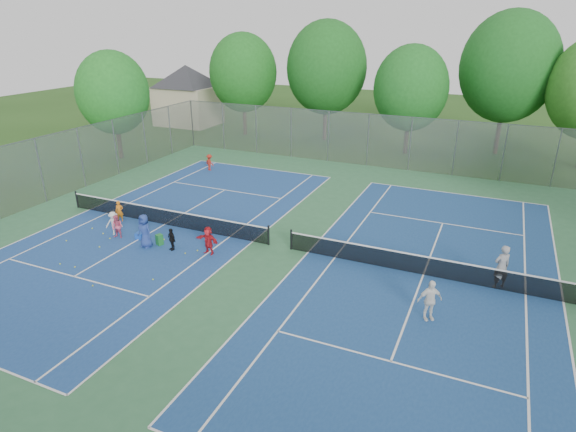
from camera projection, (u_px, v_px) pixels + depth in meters
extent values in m
plane|color=#244A17|center=(280.00, 247.00, 23.88)|extent=(120.00, 120.00, 0.00)
cube|color=#316841|center=(280.00, 247.00, 23.88)|extent=(32.00, 32.00, 0.01)
cube|color=navy|center=(165.00, 224.00, 26.51)|extent=(10.97, 23.77, 0.01)
cube|color=navy|center=(423.00, 275.00, 21.24)|extent=(10.97, 23.77, 0.01)
cube|color=black|center=(164.00, 217.00, 26.35)|extent=(12.87, 0.10, 0.91)
cube|color=black|center=(424.00, 266.00, 21.07)|extent=(12.87, 0.10, 0.91)
cube|color=gray|center=(368.00, 140.00, 36.68)|extent=(32.00, 0.10, 4.00)
cube|color=gray|center=(41.00, 171.00, 29.16)|extent=(0.10, 32.00, 4.00)
cube|color=#B7A88C|center=(188.00, 106.00, 51.74)|extent=(6.00, 5.00, 4.00)
pyramid|color=#2D2D33|center=(185.00, 65.00, 50.17)|extent=(11.03, 11.03, 2.20)
cylinder|color=#443326|center=(245.00, 117.00, 47.13)|extent=(0.36, 0.36, 3.50)
ellipsoid|color=#1B601C|center=(243.00, 73.00, 45.57)|extent=(6.40, 6.40, 7.36)
cylinder|color=#443326|center=(325.00, 119.00, 44.90)|extent=(0.36, 0.36, 3.85)
ellipsoid|color=#19571B|center=(326.00, 68.00, 43.16)|extent=(7.20, 7.20, 8.28)
cylinder|color=#443326|center=(407.00, 135.00, 40.32)|extent=(0.36, 0.36, 3.15)
ellipsoid|color=#1B5F1E|center=(411.00, 88.00, 38.88)|extent=(6.00, 6.00, 6.90)
cylinder|color=#443326|center=(499.00, 129.00, 40.03)|extent=(0.36, 0.36, 4.20)
ellipsoid|color=#18551B|center=(509.00, 67.00, 38.17)|extent=(7.60, 7.60, 8.74)
cylinder|color=#443326|center=(119.00, 139.00, 38.92)|extent=(0.36, 0.36, 3.15)
ellipsoid|color=#1F6C20|center=(113.00, 93.00, 37.54)|extent=(5.60, 5.60, 6.44)
cube|color=#184AB7|center=(140.00, 236.00, 24.77)|extent=(0.43, 0.43, 0.33)
cube|color=#238132|center=(159.00, 240.00, 24.01)|extent=(0.37, 0.37, 0.56)
imported|color=orange|center=(119.00, 211.00, 26.76)|extent=(0.52, 0.45, 1.19)
imported|color=#D55373|center=(117.00, 227.00, 24.67)|extent=(0.66, 0.54, 1.25)
imported|color=silver|center=(114.00, 223.00, 25.06)|extent=(0.95, 0.86, 1.28)
imported|color=black|center=(172.00, 239.00, 23.38)|extent=(0.73, 0.54, 1.14)
imported|color=navy|center=(145.00, 231.00, 23.61)|extent=(0.92, 0.68, 1.71)
imported|color=red|center=(208.00, 240.00, 22.96)|extent=(1.34, 0.58, 1.40)
imported|color=#A52317|center=(210.00, 162.00, 35.96)|extent=(0.91, 0.70, 1.24)
imported|color=gray|center=(502.00, 267.00, 19.91)|extent=(0.85, 0.79, 1.94)
imported|color=white|center=(430.00, 300.00, 17.80)|extent=(1.02, 0.86, 1.64)
sphere|color=yellow|center=(164.00, 240.00, 24.60)|extent=(0.07, 0.07, 0.07)
sphere|color=#B8DB33|center=(153.00, 280.00, 20.79)|extent=(0.07, 0.07, 0.07)
sphere|color=gold|center=(185.00, 254.00, 23.13)|extent=(0.07, 0.07, 0.07)
sphere|color=yellow|center=(103.00, 234.00, 25.29)|extent=(0.07, 0.07, 0.07)
sphere|color=yellow|center=(66.00, 241.00, 24.47)|extent=(0.07, 0.07, 0.07)
sphere|color=#CEDA32|center=(110.00, 239.00, 24.72)|extent=(0.07, 0.07, 0.07)
sphere|color=yellow|center=(100.00, 247.00, 23.79)|extent=(0.07, 0.07, 0.07)
sphere|color=#AED431|center=(60.00, 264.00, 22.12)|extent=(0.07, 0.07, 0.07)
sphere|color=#CFE936|center=(92.00, 229.00, 25.93)|extent=(0.07, 0.07, 0.07)
sphere|color=yellow|center=(197.00, 251.00, 23.42)|extent=(0.07, 0.07, 0.07)
sphere|color=gold|center=(93.00, 286.00, 20.30)|extent=(0.07, 0.07, 0.07)
sphere|color=yellow|center=(75.00, 267.00, 21.85)|extent=(0.07, 0.07, 0.07)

